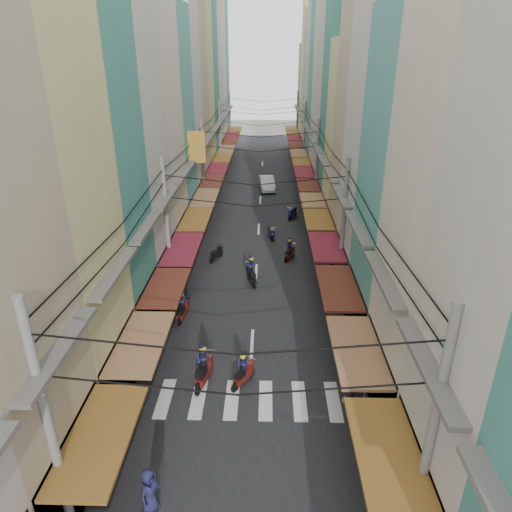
% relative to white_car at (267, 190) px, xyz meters
% --- Properties ---
extents(ground, '(160.00, 160.00, 0.00)m').
position_rel_white_car_xyz_m(ground, '(-0.63, -25.78, 0.00)').
color(ground, slate).
rests_on(ground, ground).
extents(road, '(10.00, 80.00, 0.02)m').
position_rel_white_car_xyz_m(road, '(-0.63, -5.78, 0.01)').
color(road, black).
rests_on(road, ground).
extents(sidewalk_left, '(3.00, 80.00, 0.06)m').
position_rel_white_car_xyz_m(sidewalk_left, '(-7.13, -5.78, 0.03)').
color(sidewalk_left, gray).
rests_on(sidewalk_left, ground).
extents(sidewalk_right, '(3.00, 80.00, 0.06)m').
position_rel_white_car_xyz_m(sidewalk_right, '(5.87, -5.78, 0.03)').
color(sidewalk_right, gray).
rests_on(sidewalk_right, ground).
extents(crosswalk, '(7.55, 2.40, 0.01)m').
position_rel_white_car_xyz_m(crosswalk, '(-0.63, -31.78, 0.03)').
color(crosswalk, silver).
rests_on(crosswalk, ground).
extents(building_row_left, '(7.80, 67.67, 23.70)m').
position_rel_white_car_xyz_m(building_row_left, '(-8.55, -9.22, 9.78)').
color(building_row_left, '#BDB5AC').
rests_on(building_row_left, ground).
extents(building_row_right, '(7.80, 68.98, 22.59)m').
position_rel_white_car_xyz_m(building_row_right, '(7.28, -9.34, 9.41)').
color(building_row_right, '#3A8174').
rests_on(building_row_right, ground).
extents(utility_poles, '(10.20, 66.13, 8.20)m').
position_rel_white_car_xyz_m(utility_poles, '(-0.63, -10.77, 6.59)').
color(utility_poles, gray).
rests_on(utility_poles, ground).
extents(white_car, '(4.98, 2.35, 1.70)m').
position_rel_white_car_xyz_m(white_car, '(0.00, 0.00, 0.00)').
color(white_car, white).
rests_on(white_car, ground).
extents(bicycle, '(1.73, 1.04, 1.12)m').
position_rel_white_car_xyz_m(bicycle, '(5.50, -24.51, 0.00)').
color(bicycle, black).
rests_on(bicycle, ground).
extents(moving_scooters, '(7.10, 23.72, 2.00)m').
position_rel_white_car_xyz_m(moving_scooters, '(-1.28, -22.90, 0.53)').
color(moving_scooters, black).
rests_on(moving_scooters, ground).
extents(parked_scooters, '(12.80, 15.44, 0.97)m').
position_rel_white_car_xyz_m(parked_scooters, '(2.62, -29.47, 0.46)').
color(parked_scooters, black).
rests_on(parked_scooters, ground).
extents(pedestrians, '(11.34, 20.52, 2.23)m').
position_rel_white_car_xyz_m(pedestrians, '(-5.17, -25.21, 1.03)').
color(pedestrians, black).
rests_on(pedestrians, ground).
extents(market_umbrella, '(2.20, 2.20, 2.32)m').
position_rel_white_car_xyz_m(market_umbrella, '(6.24, -32.47, 2.04)').
color(market_umbrella, '#B2B2B7').
rests_on(market_umbrella, ground).
extents(traffic_sign, '(0.10, 0.64, 2.92)m').
position_rel_white_car_xyz_m(traffic_sign, '(4.15, -31.62, 2.13)').
color(traffic_sign, gray).
rests_on(traffic_sign, ground).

